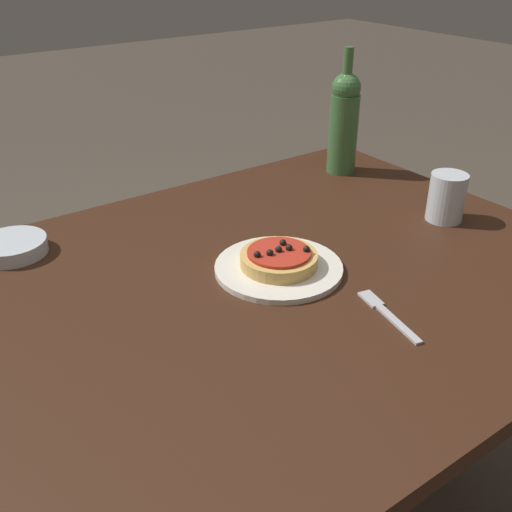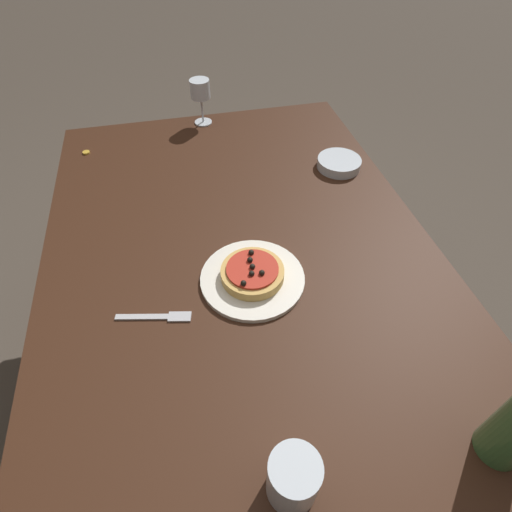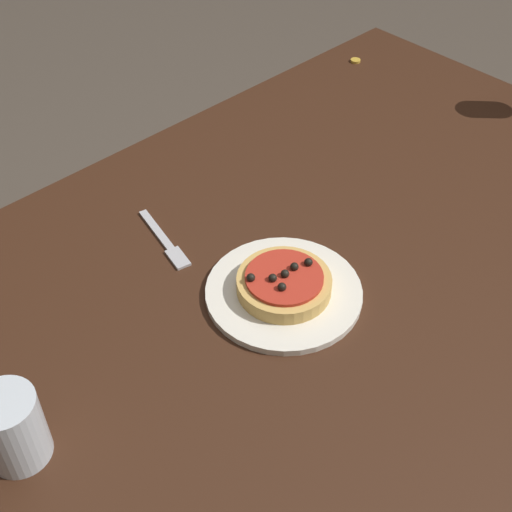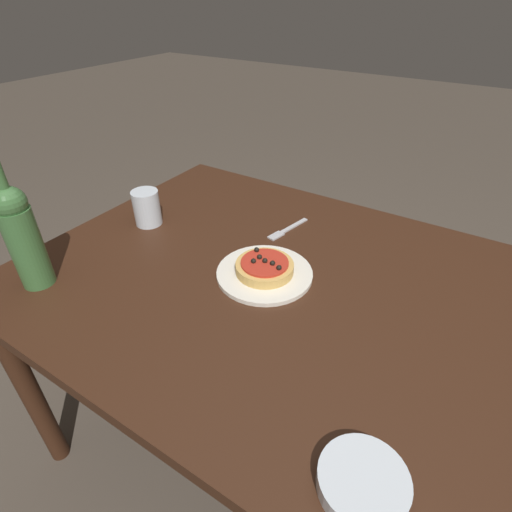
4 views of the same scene
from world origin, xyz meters
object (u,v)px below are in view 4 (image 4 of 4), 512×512
at_px(dining_table, 301,311).
at_px(wine_bottle, 22,235).
at_px(dinner_plate, 265,273).
at_px(fork, 286,230).
at_px(side_bowl, 363,482).
at_px(pizza, 265,267).
at_px(water_cup, 147,208).

height_order(dining_table, wine_bottle, wine_bottle).
height_order(dinner_plate, fork, dinner_plate).
bearing_deg(side_bowl, dining_table, -52.57).
distance_m(pizza, fork, 0.24).
height_order(dinner_plate, pizza, pizza).
distance_m(dining_table, wine_bottle, 0.72).
relative_size(dining_table, dinner_plate, 5.87).
bearing_deg(side_bowl, dinner_plate, -42.99).
bearing_deg(water_cup, side_bowl, 154.30).
relative_size(side_bowl, fork, 0.83).
distance_m(wine_bottle, fork, 0.72).
bearing_deg(dinner_plate, pizza, -34.09).
bearing_deg(wine_bottle, fork, -126.21).
relative_size(dinner_plate, fork, 1.49).
bearing_deg(dining_table, pizza, 3.22).
xyz_separation_m(pizza, water_cup, (0.46, -0.04, 0.03)).
distance_m(dining_table, fork, 0.30).
height_order(dinner_plate, side_bowl, side_bowl).
distance_m(dining_table, side_bowl, 0.50).
distance_m(dinner_plate, wine_bottle, 0.60).
bearing_deg(fork, pizza, 27.27).
height_order(dining_table, side_bowl, side_bowl).
height_order(dining_table, pizza, pizza).
distance_m(dinner_plate, pizza, 0.02).
distance_m(dinner_plate, fork, 0.24).
xyz_separation_m(pizza, wine_bottle, (0.48, 0.34, 0.12)).
xyz_separation_m(dinner_plate, side_bowl, (-0.41, 0.38, 0.01)).
distance_m(water_cup, side_bowl, 0.97).
bearing_deg(dining_table, fork, -52.36).
bearing_deg(pizza, dining_table, -176.78).
relative_size(dining_table, pizza, 9.77).
xyz_separation_m(dining_table, side_bowl, (-0.30, 0.39, 0.09)).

